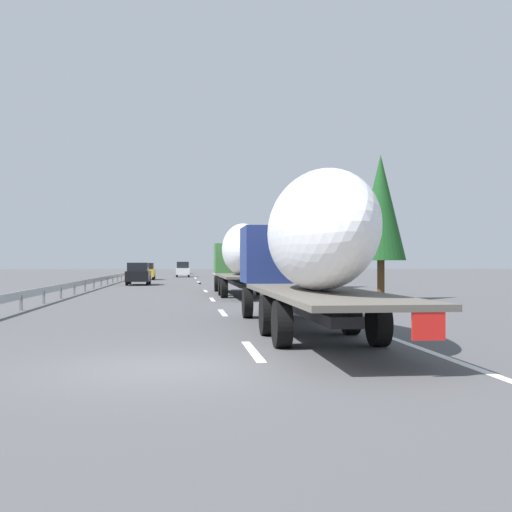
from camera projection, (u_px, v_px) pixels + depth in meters
The scene contains 25 objects.
ground_plane at pixel (179, 286), 51.05m from camera, with size 260.00×260.00×0.00m, color #4C4C4F.
lane_stripe_0 at pixel (253, 351), 13.50m from camera, with size 3.20×0.20×0.01m, color white.
lane_stripe_1 at pixel (223, 313), 23.77m from camera, with size 3.20×0.20×0.01m, color white.
lane_stripe_2 at pixel (212, 299), 32.22m from camera, with size 3.20×0.20×0.01m, color white.
lane_stripe_3 at pixel (206, 291), 41.82m from camera, with size 3.20×0.20×0.01m, color white.
lane_stripe_4 at pixel (200, 284), 56.61m from camera, with size 3.20×0.20×0.01m, color white.
lane_stripe_5 at pixel (200, 284), 56.61m from camera, with size 3.20×0.20×0.01m, color white.
lane_stripe_6 at pixel (198, 282), 61.52m from camera, with size 3.20×0.20×0.01m, color white.
lane_stripe_7 at pixel (196, 278), 75.38m from camera, with size 3.20×0.20×0.01m, color white.
lane_stripe_8 at pixel (195, 277), 79.53m from camera, with size 3.20×0.20×0.01m, color white.
edge_line_right at pixel (241, 283), 56.64m from camera, with size 110.00×0.20×0.01m, color white.
truck_lead at pixel (240, 254), 36.61m from camera, with size 14.03×2.55×4.05m.
truck_trailing at pixel (308, 244), 16.80m from camera, with size 14.27×2.55×4.12m.
car_white_van at pixel (183, 269), 81.92m from camera, with size 4.24×1.74×1.97m.
car_red_compact at pixel (182, 268), 104.93m from camera, with size 4.56×1.77×1.84m.
car_black_suv at pixel (138, 274), 53.02m from camera, with size 4.57×1.88×1.87m.
car_yellow_coupe at pixel (146, 271), 69.06m from camera, with size 4.37×1.81×1.83m.
road_sign at pixel (262, 260), 51.46m from camera, with size 0.10×0.90×3.00m.
tree_0 at pixel (281, 245), 81.70m from camera, with size 3.43×3.43×6.88m.
tree_1 at pixel (256, 246), 93.79m from camera, with size 3.35×3.35×6.73m.
tree_2 at pixel (381, 208), 31.91m from camera, with size 2.50×2.50×7.32m.
tree_3 at pixel (298, 248), 67.20m from camera, with size 3.62×3.62×5.36m.
tree_4 at pixel (320, 235), 47.68m from camera, with size 3.73×3.73×6.26m.
tree_5 at pixel (286, 247), 64.92m from camera, with size 3.18×3.18×5.44m.
guardrail_median at pixel (107, 278), 53.35m from camera, with size 94.00×0.10×0.76m.
Camera 1 is at (-11.44, -0.33, 1.89)m, focal length 44.59 mm.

